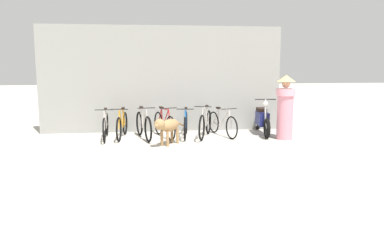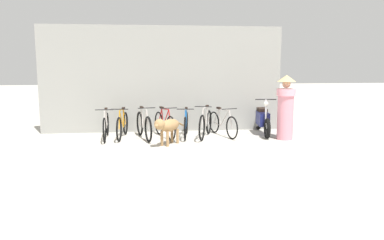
{
  "view_description": "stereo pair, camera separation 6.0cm",
  "coord_description": "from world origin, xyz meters",
  "px_view_note": "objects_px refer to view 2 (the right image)",
  "views": [
    {
      "loc": [
        -0.55,
        -7.51,
        2.01
      ],
      "look_at": [
        0.59,
        1.46,
        0.65
      ],
      "focal_mm": 35.0,
      "sensor_mm": 36.0,
      "label": 1
    },
    {
      "loc": [
        -0.49,
        -7.52,
        2.01
      ],
      "look_at": [
        0.59,
        1.46,
        0.65
      ],
      "focal_mm": 35.0,
      "sensor_mm": 36.0,
      "label": 2
    }
  ],
  "objects_px": {
    "stray_dog": "(168,126)",
    "person_in_robes": "(286,106)",
    "motorcycle": "(263,120)",
    "bicycle_3": "(165,125)",
    "bicycle_0": "(106,126)",
    "bicycle_2": "(144,125)",
    "bicycle_1": "(122,125)",
    "bicycle_6": "(223,124)",
    "bicycle_4": "(186,125)",
    "bicycle_5": "(206,124)"
  },
  "relations": [
    {
      "from": "bicycle_1",
      "to": "bicycle_0",
      "type": "bearing_deg",
      "value": -69.61
    },
    {
      "from": "bicycle_6",
      "to": "bicycle_5",
      "type": "bearing_deg",
      "value": -90.34
    },
    {
      "from": "bicycle_2",
      "to": "bicycle_0",
      "type": "bearing_deg",
      "value": -107.68
    },
    {
      "from": "bicycle_4",
      "to": "bicycle_3",
      "type": "bearing_deg",
      "value": -79.24
    },
    {
      "from": "bicycle_1",
      "to": "stray_dog",
      "type": "height_order",
      "value": "bicycle_1"
    },
    {
      "from": "bicycle_2",
      "to": "bicycle_5",
      "type": "bearing_deg",
      "value": 76.45
    },
    {
      "from": "motorcycle",
      "to": "bicycle_3",
      "type": "bearing_deg",
      "value": -79.23
    },
    {
      "from": "bicycle_4",
      "to": "person_in_robes",
      "type": "height_order",
      "value": "person_in_robes"
    },
    {
      "from": "bicycle_3",
      "to": "stray_dog",
      "type": "bearing_deg",
      "value": -15.22
    },
    {
      "from": "motorcycle",
      "to": "stray_dog",
      "type": "distance_m",
      "value": 3.06
    },
    {
      "from": "bicycle_5",
      "to": "person_in_robes",
      "type": "xyz_separation_m",
      "value": [
        2.07,
        -0.54,
        0.53
      ]
    },
    {
      "from": "bicycle_5",
      "to": "bicycle_6",
      "type": "relative_size",
      "value": 0.98
    },
    {
      "from": "motorcycle",
      "to": "person_in_robes",
      "type": "xyz_separation_m",
      "value": [
        0.35,
        -0.83,
        0.49
      ]
    },
    {
      "from": "bicycle_2",
      "to": "bicycle_4",
      "type": "xyz_separation_m",
      "value": [
        1.16,
        0.13,
        -0.02
      ]
    },
    {
      "from": "bicycle_5",
      "to": "motorcycle",
      "type": "bearing_deg",
      "value": 119.56
    },
    {
      "from": "bicycle_0",
      "to": "bicycle_3",
      "type": "height_order",
      "value": "bicycle_3"
    },
    {
      "from": "bicycle_1",
      "to": "person_in_robes",
      "type": "distance_m",
      "value": 4.44
    },
    {
      "from": "bicycle_1",
      "to": "bicycle_6",
      "type": "xyz_separation_m",
      "value": [
        2.78,
        -0.04,
        -0.01
      ]
    },
    {
      "from": "bicycle_2",
      "to": "bicycle_3",
      "type": "relative_size",
      "value": 1.05
    },
    {
      "from": "bicycle_0",
      "to": "bicycle_5",
      "type": "height_order",
      "value": "bicycle_5"
    },
    {
      "from": "bicycle_0",
      "to": "bicycle_3",
      "type": "relative_size",
      "value": 1.06
    },
    {
      "from": "person_in_robes",
      "to": "bicycle_5",
      "type": "bearing_deg",
      "value": 7.4
    },
    {
      "from": "bicycle_4",
      "to": "bicycle_2",
      "type": "bearing_deg",
      "value": -75.25
    },
    {
      "from": "bicycle_2",
      "to": "stray_dog",
      "type": "height_order",
      "value": "bicycle_2"
    },
    {
      "from": "bicycle_3",
      "to": "person_in_robes",
      "type": "xyz_separation_m",
      "value": [
        3.2,
        -0.65,
        0.54
      ]
    },
    {
      "from": "bicycle_2",
      "to": "stray_dog",
      "type": "bearing_deg",
      "value": 19.75
    },
    {
      "from": "bicycle_1",
      "to": "bicycle_6",
      "type": "distance_m",
      "value": 2.78
    },
    {
      "from": "bicycle_1",
      "to": "motorcycle",
      "type": "height_order",
      "value": "motorcycle"
    },
    {
      "from": "bicycle_5",
      "to": "motorcycle",
      "type": "xyz_separation_m",
      "value": [
        1.72,
        0.29,
        0.04
      ]
    },
    {
      "from": "bicycle_4",
      "to": "motorcycle",
      "type": "xyz_separation_m",
      "value": [
        2.24,
        0.16,
        0.07
      ]
    },
    {
      "from": "bicycle_0",
      "to": "bicycle_4",
      "type": "relative_size",
      "value": 1.02
    },
    {
      "from": "bicycle_2",
      "to": "motorcycle",
      "type": "xyz_separation_m",
      "value": [
        3.41,
        0.29,
        0.05
      ]
    },
    {
      "from": "stray_dog",
      "to": "bicycle_4",
      "type": "bearing_deg",
      "value": -170.99
    },
    {
      "from": "stray_dog",
      "to": "person_in_robes",
      "type": "xyz_separation_m",
      "value": [
        3.16,
        0.37,
        0.41
      ]
    },
    {
      "from": "bicycle_1",
      "to": "bicycle_5",
      "type": "height_order",
      "value": "bicycle_5"
    },
    {
      "from": "bicycle_6",
      "to": "stray_dog",
      "type": "xyz_separation_m",
      "value": [
        -1.6,
        -1.06,
        0.14
      ]
    },
    {
      "from": "bicycle_0",
      "to": "bicycle_1",
      "type": "bearing_deg",
      "value": 102.49
    },
    {
      "from": "bicycle_1",
      "to": "motorcycle",
      "type": "distance_m",
      "value": 3.99
    },
    {
      "from": "bicycle_3",
      "to": "bicycle_4",
      "type": "bearing_deg",
      "value": 75.19
    },
    {
      "from": "bicycle_3",
      "to": "bicycle_5",
      "type": "xyz_separation_m",
      "value": [
        1.13,
        -0.11,
        0.01
      ]
    },
    {
      "from": "person_in_robes",
      "to": "bicycle_4",
      "type": "bearing_deg",
      "value": 7.57
    },
    {
      "from": "motorcycle",
      "to": "bicycle_6",
      "type": "bearing_deg",
      "value": -76.05
    },
    {
      "from": "bicycle_0",
      "to": "bicycle_2",
      "type": "relative_size",
      "value": 1.01
    },
    {
      "from": "bicycle_4",
      "to": "stray_dog",
      "type": "xyz_separation_m",
      "value": [
        -0.56,
        -1.04,
        0.14
      ]
    },
    {
      "from": "bicycle_0",
      "to": "bicycle_4",
      "type": "height_order",
      "value": "bicycle_0"
    },
    {
      "from": "bicycle_3",
      "to": "bicycle_4",
      "type": "distance_m",
      "value": 0.6
    },
    {
      "from": "bicycle_2",
      "to": "bicycle_5",
      "type": "xyz_separation_m",
      "value": [
        1.69,
        -0.0,
        0.01
      ]
    },
    {
      "from": "person_in_robes",
      "to": "bicycle_3",
      "type": "bearing_deg",
      "value": 10.6
    },
    {
      "from": "bicycle_1",
      "to": "bicycle_2",
      "type": "relative_size",
      "value": 1.0
    },
    {
      "from": "bicycle_2",
      "to": "bicycle_5",
      "type": "distance_m",
      "value": 1.69
    }
  ]
}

